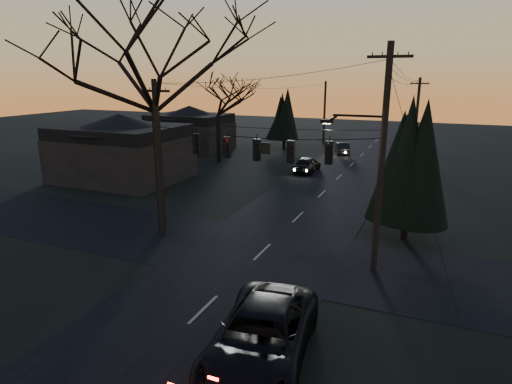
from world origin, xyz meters
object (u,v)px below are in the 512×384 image
at_px(utility_pole_right, 373,271).
at_px(sedan_oncoming_b, 342,148).
at_px(suv_near, 261,337).
at_px(utility_pole_far_r, 412,162).
at_px(evergreen_right, 411,164).
at_px(bare_tree_left, 152,60).
at_px(utility_pole_far_l, 323,144).
at_px(sedan_oncoming_a, 307,164).
at_px(utility_pole_left, 163,235).

relative_size(utility_pole_right, sedan_oncoming_b, 2.54).
bearing_deg(suv_near, sedan_oncoming_b, 90.88).
bearing_deg(utility_pole_far_r, evergreen_right, -87.63).
bearing_deg(bare_tree_left, utility_pole_far_l, 89.07).
bearing_deg(sedan_oncoming_b, bare_tree_left, 63.78).
bearing_deg(sedan_oncoming_a, bare_tree_left, 80.74).
relative_size(utility_pole_far_r, evergreen_right, 1.19).
bearing_deg(utility_pole_left, sedan_oncoming_a, 81.57).
xyz_separation_m(utility_pole_left, bare_tree_left, (-0.57, 0.77, 9.46)).
bearing_deg(suv_near, bare_tree_left, 130.88).
bearing_deg(utility_pole_right, sedan_oncoming_a, 114.72).
relative_size(bare_tree_left, sedan_oncoming_a, 3.16).
distance_m(evergreen_right, suv_near, 13.56).
bearing_deg(utility_pole_far_l, suv_near, -78.18).
xyz_separation_m(utility_pole_right, utility_pole_far_l, (-11.50, 36.00, 0.00)).
relative_size(utility_pole_far_r, suv_near, 1.38).
relative_size(utility_pole_right, bare_tree_left, 0.74).
relative_size(evergreen_right, suv_near, 1.16).
distance_m(utility_pole_left, utility_pole_far_r, 30.27).
relative_size(utility_pole_far_l, sedan_oncoming_a, 1.87).
bearing_deg(sedan_oncoming_b, utility_pole_far_l, -76.45).
relative_size(utility_pole_right, utility_pole_far_r, 1.18).
bearing_deg(sedan_oncoming_a, utility_pole_left, 82.84).
height_order(utility_pole_far_r, evergreen_right, evergreen_right).
relative_size(utility_pole_right, utility_pole_far_l, 1.25).
bearing_deg(sedan_oncoming_b, utility_pole_left, 65.07).
xyz_separation_m(utility_pole_far_r, bare_tree_left, (-12.07, -27.23, 9.46)).
bearing_deg(bare_tree_left, utility_pole_right, -3.63).
xyz_separation_m(utility_pole_left, evergreen_right, (12.46, 4.76, 4.17)).
distance_m(utility_pole_far_l, sedan_oncoming_b, 7.28).
xyz_separation_m(sedan_oncoming_a, sedan_oncoming_b, (0.97, 10.90, -0.08)).
bearing_deg(bare_tree_left, utility_pole_far_r, 66.10).
relative_size(utility_pole_far_r, bare_tree_left, 0.63).
height_order(utility_pole_right, utility_pole_far_l, utility_pole_right).
bearing_deg(utility_pole_left, evergreen_right, 20.92).
bearing_deg(evergreen_right, utility_pole_left, -159.08).
bearing_deg(evergreen_right, utility_pole_far_r, 92.37).
bearing_deg(utility_pole_far_l, sedan_oncoming_a, -80.70).
xyz_separation_m(utility_pole_far_l, evergreen_right, (12.46, -31.24, 4.17)).
relative_size(suv_near, sedan_oncoming_a, 1.44).
bearing_deg(evergreen_right, sedan_oncoming_a, 124.35).
bearing_deg(utility_pole_far_r, bare_tree_left, -113.90).
relative_size(utility_pole_left, bare_tree_left, 0.63).
height_order(utility_pole_right, sedan_oncoming_b, utility_pole_right).
xyz_separation_m(utility_pole_left, suv_near, (9.20, -7.97, 0.86)).
bearing_deg(utility_pole_right, evergreen_right, 78.58).
height_order(sedan_oncoming_a, sedan_oncoming_b, sedan_oncoming_a).
bearing_deg(utility_pole_left, bare_tree_left, 126.63).
height_order(utility_pole_left, utility_pole_far_l, utility_pole_left).
distance_m(utility_pole_left, bare_tree_left, 9.51).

